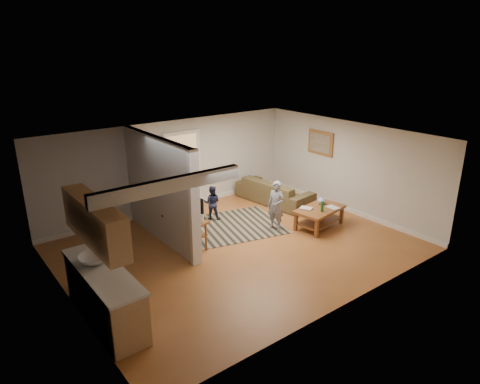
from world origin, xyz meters
The scene contains 11 objects.
ground centered at (0.00, 0.00, 0.00)m, with size 7.50×7.50×0.00m, color #945225.
room_shell centered at (-1.07, 0.43, 1.46)m, with size 7.54×6.02×2.52m.
area_rug centered at (0.44, 1.06, 0.01)m, with size 2.73×1.99×0.01m, color black.
sofa centered at (2.60, 1.66, 0.00)m, with size 2.36×0.92×0.69m, color #483E24.
coffee_table centered at (2.33, -0.34, 0.40)m, with size 1.42×0.97×0.78m.
tv_console centered at (-0.94, 0.74, 0.65)m, with size 0.69×1.20×0.97m.
speaker_left centered at (-0.73, 0.62, 0.50)m, with size 0.10×0.10×1.00m, color black.
speaker_right centered at (0.16, 2.18, 0.46)m, with size 0.09×0.09×0.91m, color black.
toy_basket centered at (-0.60, 1.16, 0.19)m, with size 0.51×0.51×0.46m.
child centered at (1.34, 0.22, 0.00)m, with size 0.46×0.30×1.26m, color gray.
toddler centered at (0.44, 1.73, 0.00)m, with size 0.45×0.35×0.93m, color #1C1F3A.
Camera 1 is at (-5.40, -7.06, 4.45)m, focal length 32.00 mm.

